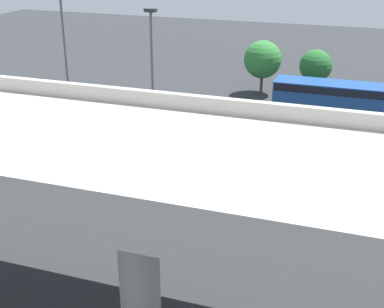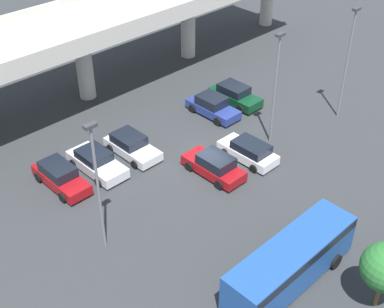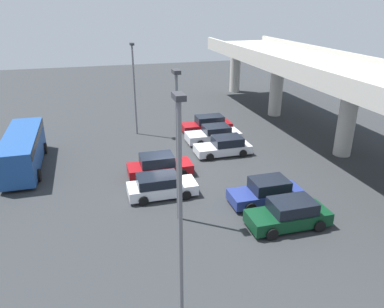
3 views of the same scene
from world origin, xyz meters
The scene contains 13 objects.
ground_plane centered at (0.00, 0.00, 0.00)m, with size 102.19×102.19×0.00m, color #2D3033.
highway_overpass centered at (0.00, 14.38, 5.89)m, with size 49.07×7.94×7.32m.
parked_car_0 centered at (-8.40, 5.50, 0.75)m, with size 2.01×4.73×1.58m.
parked_car_1 centered at (-5.67, 5.23, 0.69)m, with size 2.23×4.80×1.47m.
parked_car_2 centered at (-2.68, 5.09, 0.69)m, with size 2.18×4.52×1.48m.
parked_car_3 centered at (-0.17, -0.79, 0.73)m, with size 2.12×4.60×1.58m.
parked_car_4 centered at (2.88, -1.27, 0.70)m, with size 2.09×4.41×1.45m.
parked_car_5 centered at (5.55, 4.89, 0.74)m, with size 2.11×4.58×1.59m.
parked_car_6 centered at (8.25, 4.92, 0.75)m, with size 2.13×4.60×1.58m.
shuttle_bus centered at (-4.19, -10.27, 1.59)m, with size 8.62×2.64×2.66m.
lamp_post_near_aisle centered at (-9.67, -1.10, 4.86)m, with size 0.70×0.35×8.33m.
lamp_post_mid_lot centered at (5.86, -0.83, 4.98)m, with size 0.70×0.35×8.57m.
lamp_post_by_overpass centered at (12.64, -2.34, 5.20)m, with size 0.70×0.35×9.00m.
Camera 3 is at (24.06, -5.09, 11.75)m, focal length 35.00 mm.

